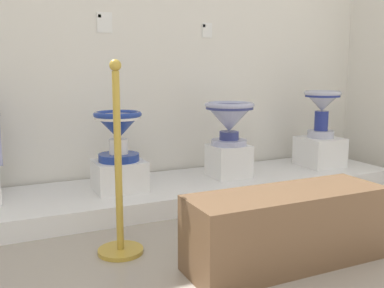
% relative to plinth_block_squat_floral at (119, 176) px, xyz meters
% --- Properties ---
extents(wall_back, '(4.47, 0.06, 2.92)m').
position_rel_plinth_block_squat_floral_xyz_m(wall_back, '(0.49, 0.49, 1.21)').
color(wall_back, white).
rests_on(wall_back, ground_plane).
extents(display_platform, '(3.83, 0.83, 0.14)m').
position_rel_plinth_block_squat_floral_xyz_m(display_platform, '(0.49, 0.02, -0.18)').
color(display_platform, white).
rests_on(display_platform, ground_plane).
extents(plinth_block_squat_floral, '(0.36, 0.33, 0.22)m').
position_rel_plinth_block_squat_floral_xyz_m(plinth_block_squat_floral, '(0.00, 0.00, 0.00)').
color(plinth_block_squat_floral, white).
rests_on(plinth_block_squat_floral, display_platform).
extents(antique_toilet_squat_floral, '(0.35, 0.35, 0.36)m').
position_rel_plinth_block_squat_floral_xyz_m(antique_toilet_squat_floral, '(0.00, -0.00, 0.35)').
color(antique_toilet_squat_floral, navy).
rests_on(antique_toilet_squat_floral, plinth_block_squat_floral).
extents(plinth_block_central_ornate, '(0.31, 0.29, 0.27)m').
position_rel_plinth_block_squat_floral_xyz_m(plinth_block_central_ornate, '(0.94, 0.02, 0.02)').
color(plinth_block_central_ornate, white).
rests_on(plinth_block_central_ornate, display_platform).
extents(antique_toilet_central_ornate, '(0.41, 0.41, 0.35)m').
position_rel_plinth_block_squat_floral_xyz_m(antique_toilet_central_ornate, '(0.94, 0.02, 0.38)').
color(antique_toilet_central_ornate, '#B0B5DB').
rests_on(antique_toilet_central_ornate, plinth_block_central_ornate).
extents(plinth_block_rightmost, '(0.35, 0.36, 0.27)m').
position_rel_plinth_block_squat_floral_xyz_m(plinth_block_rightmost, '(1.92, 0.03, 0.02)').
color(plinth_block_rightmost, white).
rests_on(plinth_block_rightmost, display_platform).
extents(antique_toilet_rightmost, '(0.33, 0.33, 0.43)m').
position_rel_plinth_block_squat_floral_xyz_m(antique_toilet_rightmost, '(1.92, 0.03, 0.45)').
color(antique_toilet_rightmost, '#B6B9D0').
rests_on(antique_toilet_rightmost, plinth_block_rightmost).
extents(info_placard_second, '(0.12, 0.01, 0.16)m').
position_rel_plinth_block_squat_floral_xyz_m(info_placard_second, '(0.04, 0.46, 1.14)').
color(info_placard_second, white).
extents(info_placard_third, '(0.10, 0.01, 0.13)m').
position_rel_plinth_block_squat_floral_xyz_m(info_placard_third, '(0.95, 0.46, 1.12)').
color(info_placard_third, white).
extents(stanchion_post_near_left, '(0.26, 0.26, 1.08)m').
position_rel_plinth_block_squat_floral_xyz_m(stanchion_post_near_left, '(-0.22, -0.79, 0.08)').
color(stanchion_post_near_left, gold).
rests_on(stanchion_post_near_left, ground_plane).
extents(museum_bench, '(1.10, 0.36, 0.40)m').
position_rel_plinth_block_squat_floral_xyz_m(museum_bench, '(0.54, -1.29, -0.05)').
color(museum_bench, brown).
rests_on(museum_bench, ground_plane).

